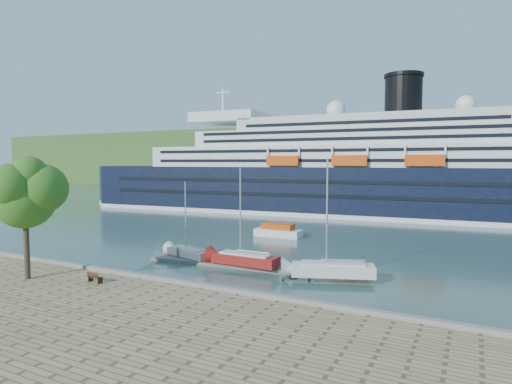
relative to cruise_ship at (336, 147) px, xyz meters
name	(u,v)px	position (x,y,z in m)	size (l,w,h in m)	color
ground	(131,286)	(-0.31, -57.05, -13.43)	(400.00, 400.00, 0.00)	#2B4D4B
far_hillside	(402,158)	(-0.31, 87.95, -1.43)	(400.00, 50.00, 24.00)	#345723
quay_coping	(129,273)	(-0.31, -57.25, -12.28)	(220.00, 0.50, 0.30)	slate
cruise_ship	(336,147)	(0.00, 0.00, 0.00)	(119.64, 17.42, 26.87)	black
park_bench	(95,277)	(-1.08, -60.06, -11.98)	(1.41, 0.58, 0.90)	#412312
promenade_tree	(25,213)	(-6.76, -61.81, -7.12)	(6.42, 6.42, 10.63)	#2F6219
floating_pontoon	(223,264)	(2.76, -47.33, -13.25)	(16.15, 1.97, 0.36)	slate
sailboat_white_near	(188,223)	(-1.72, -47.03, -9.45)	(6.17, 1.72, 7.98)	silver
sailboat_red	(245,221)	(5.49, -47.68, -8.67)	(7.37, 2.05, 9.52)	maroon
sailboat_white_far	(333,224)	(14.32, -47.94, -8.36)	(7.86, 2.18, 10.15)	silver
tender_launch	(278,230)	(0.79, -29.58, -12.51)	(6.66, 2.28, 1.84)	#D0460C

